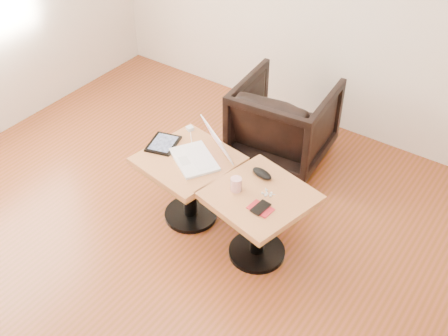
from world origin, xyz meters
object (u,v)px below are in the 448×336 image
Objects in this scene: laptop at (202,153)px; side_table_right at (259,210)px; armchair at (284,121)px; side_table_left at (189,173)px; striped_cup at (236,184)px.

side_table_right is at bearing 22.29° from laptop.
laptop is 0.64× the size of armchair.
laptop is at bearing 41.40° from side_table_left.
laptop is 0.99m from armchair.
laptop reaches higher than striped_cup.
laptop is 5.17× the size of striped_cup.
laptop is at bearing 79.26° from armchair.
armchair is at bearing 116.49° from laptop.
side_table_right is 0.23m from striped_cup.
armchair reaches higher than side_table_left.
side_table_right is at bearing 19.01° from striped_cup.
side_table_right is at bearing 106.43° from armchair.
striped_cup is at bearing -148.27° from side_table_right.
side_table_left is 1.02m from armchair.
side_table_right is 1.12m from armchair.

